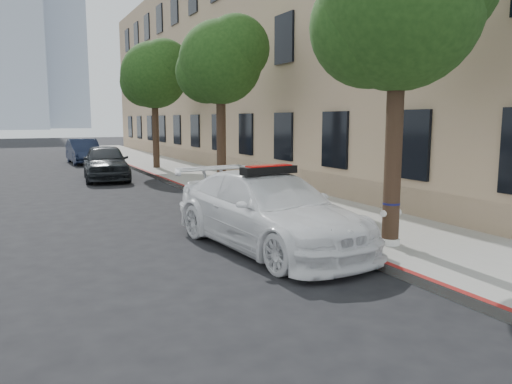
{
  "coord_description": "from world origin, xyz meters",
  "views": [
    {
      "loc": [
        -3.12,
        -8.8,
        2.38
      ],
      "look_at": [
        1.04,
        -0.32,
        1.0
      ],
      "focal_mm": 35.0,
      "sensor_mm": 36.0,
      "label": 1
    }
  ],
  "objects_px": {
    "parked_car_mid": "(106,162)",
    "fire_hydrant": "(391,219)",
    "traffic_cone": "(297,208)",
    "parked_car_far": "(84,151)",
    "police_car": "(269,211)"
  },
  "relations": [
    {
      "from": "police_car",
      "to": "parked_car_far",
      "type": "relative_size",
      "value": 1.25
    },
    {
      "from": "parked_car_mid",
      "to": "parked_car_far",
      "type": "xyz_separation_m",
      "value": [
        0.19,
        8.05,
        -0.04
      ]
    },
    {
      "from": "police_car",
      "to": "parked_car_far",
      "type": "bearing_deg",
      "value": 85.48
    },
    {
      "from": "police_car",
      "to": "fire_hydrant",
      "type": "xyz_separation_m",
      "value": [
        1.8,
        -1.27,
        -0.09
      ]
    },
    {
      "from": "parked_car_far",
      "to": "traffic_cone",
      "type": "distance_m",
      "value": 19.25
    },
    {
      "from": "parked_car_far",
      "to": "fire_hydrant",
      "type": "xyz_separation_m",
      "value": [
        2.53,
        -21.48,
        -0.05
      ]
    },
    {
      "from": "parked_car_mid",
      "to": "fire_hydrant",
      "type": "distance_m",
      "value": 13.7
    },
    {
      "from": "parked_car_mid",
      "to": "fire_hydrant",
      "type": "bearing_deg",
      "value": -72.62
    },
    {
      "from": "fire_hydrant",
      "to": "traffic_cone",
      "type": "xyz_separation_m",
      "value": [
        -0.55,
        2.33,
        -0.14
      ]
    },
    {
      "from": "parked_car_far",
      "to": "traffic_cone",
      "type": "xyz_separation_m",
      "value": [
        1.98,
        -19.15,
        -0.19
      ]
    },
    {
      "from": "parked_car_mid",
      "to": "parked_car_far",
      "type": "height_order",
      "value": "parked_car_mid"
    },
    {
      "from": "police_car",
      "to": "traffic_cone",
      "type": "distance_m",
      "value": 1.65
    },
    {
      "from": "fire_hydrant",
      "to": "traffic_cone",
      "type": "distance_m",
      "value": 2.4
    },
    {
      "from": "parked_car_mid",
      "to": "traffic_cone",
      "type": "relative_size",
      "value": 6.32
    },
    {
      "from": "parked_car_mid",
      "to": "traffic_cone",
      "type": "height_order",
      "value": "parked_car_mid"
    }
  ]
}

